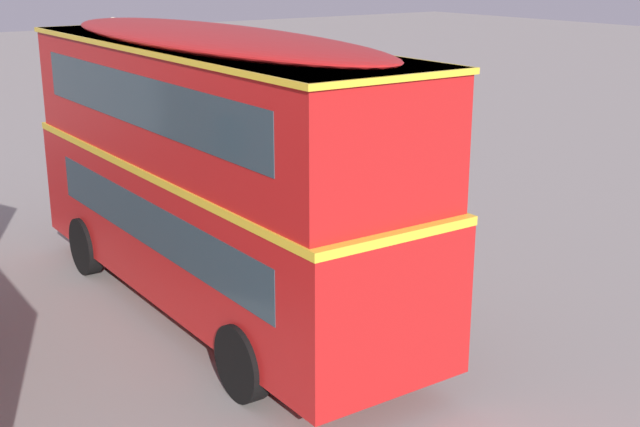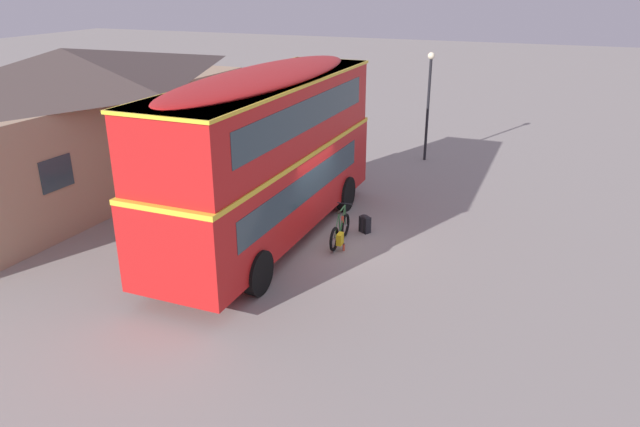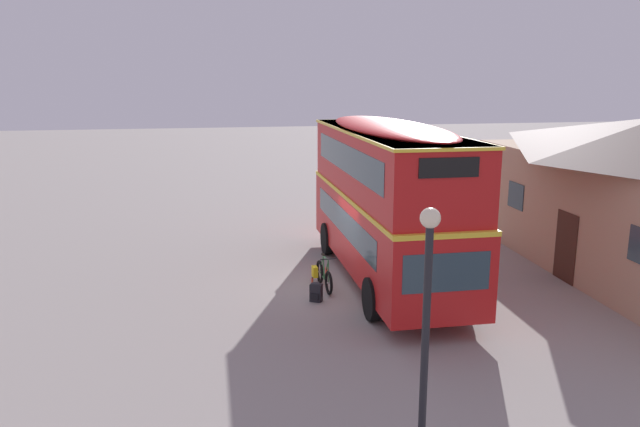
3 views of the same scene
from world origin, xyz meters
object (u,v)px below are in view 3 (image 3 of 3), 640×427
at_px(water_bottle_red_squeeze, 312,281).
at_px(street_lamp, 426,324).
at_px(double_decker_bus, 386,194).
at_px(touring_bicycle, 323,275).
at_px(backpack_on_ground, 316,292).

bearing_deg(water_bottle_red_squeeze, street_lamp, -0.99).
xyz_separation_m(double_decker_bus, water_bottle_red_squeeze, (0.00, -2.22, -2.55)).
bearing_deg(water_bottle_red_squeeze, double_decker_bus, 90.01).
xyz_separation_m(touring_bicycle, water_bottle_red_squeeze, (-0.37, -0.25, -0.28)).
distance_m(double_decker_bus, touring_bicycle, 3.03).
bearing_deg(double_decker_bus, water_bottle_red_squeeze, -89.99).
bearing_deg(street_lamp, double_decker_bus, 165.93).
height_order(touring_bicycle, water_bottle_red_squeeze, touring_bicycle).
relative_size(double_decker_bus, street_lamp, 2.24).
bearing_deg(double_decker_bus, backpack_on_ground, -59.10).
xyz_separation_m(backpack_on_ground, water_bottle_red_squeeze, (-1.42, 0.16, -0.18)).
distance_m(touring_bicycle, backpack_on_ground, 1.13).
xyz_separation_m(double_decker_bus, backpack_on_ground, (1.42, -2.38, -2.36)).
height_order(backpack_on_ground, street_lamp, street_lamp).
xyz_separation_m(backpack_on_ground, street_lamp, (8.11, -0.01, 2.42)).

